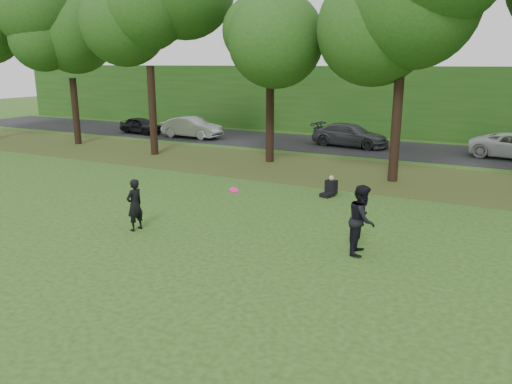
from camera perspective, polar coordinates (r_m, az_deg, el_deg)
ground at (r=14.41m, az=-11.82°, el=-7.15°), size 120.00×120.00×0.00m
leaf_litter at (r=25.39m, az=6.80°, el=2.54°), size 60.00×7.00×0.01m
street at (r=32.89m, az=11.72°, el=5.10°), size 70.00×7.00×0.02m
far_hedge at (r=38.39m, az=14.39°, el=10.02°), size 70.00×3.00×5.00m
player_left at (r=16.42m, az=-13.70°, el=-1.43°), size 0.48×0.66×1.69m
player_right at (r=14.30m, az=12.02°, el=-3.10°), size 0.87×1.05×1.99m
parked_cars at (r=32.22m, az=11.53°, el=6.18°), size 34.89×3.94×1.48m
frisbee at (r=14.44m, az=-2.55°, el=0.22°), size 0.34×0.36×0.17m
seated_person at (r=20.45m, az=8.46°, el=0.42°), size 0.58×0.81×0.83m
tree_line at (r=25.04m, az=6.54°, el=20.43°), size 55.30×7.90×12.31m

